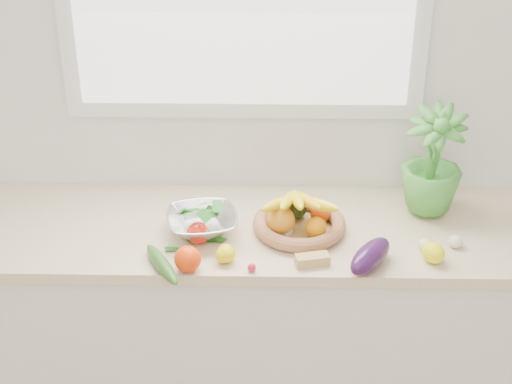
{
  "coord_description": "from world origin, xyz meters",
  "views": [
    {
      "loc": [
        0.1,
        -0.43,
        2.38
      ],
      "look_at": [
        0.05,
        1.93,
        1.05
      ],
      "focal_mm": 55.0,
      "sensor_mm": 36.0,
      "label": 1
    }
  ],
  "objects_px": {
    "cucumber": "(162,264)",
    "fruit_basket": "(299,219)",
    "apple": "(198,233)",
    "potted_herb": "(433,160)",
    "eggplant": "(370,256)",
    "colander_with_spinach": "(202,219)"
  },
  "relations": [
    {
      "from": "eggplant",
      "to": "potted_herb",
      "type": "xyz_separation_m",
      "value": [
        0.25,
        0.36,
        0.17
      ]
    },
    {
      "from": "cucumber",
      "to": "fruit_basket",
      "type": "height_order",
      "value": "fruit_basket"
    },
    {
      "from": "apple",
      "to": "eggplant",
      "type": "relative_size",
      "value": 0.36
    },
    {
      "from": "colander_with_spinach",
      "to": "potted_herb",
      "type": "bearing_deg",
      "value": 11.66
    },
    {
      "from": "colander_with_spinach",
      "to": "cucumber",
      "type": "bearing_deg",
      "value": -117.61
    },
    {
      "from": "apple",
      "to": "eggplant",
      "type": "xyz_separation_m",
      "value": [
        0.57,
        -0.14,
        0.0
      ]
    },
    {
      "from": "fruit_basket",
      "to": "colander_with_spinach",
      "type": "distance_m",
      "value": 0.34
    },
    {
      "from": "cucumber",
      "to": "potted_herb",
      "type": "distance_m",
      "value": 1.02
    },
    {
      "from": "apple",
      "to": "fruit_basket",
      "type": "distance_m",
      "value": 0.36
    },
    {
      "from": "cucumber",
      "to": "fruit_basket",
      "type": "bearing_deg",
      "value": 28.81
    },
    {
      "from": "fruit_basket",
      "to": "potted_herb",
      "type": "bearing_deg",
      "value": 16.32
    },
    {
      "from": "fruit_basket",
      "to": "cucumber",
      "type": "bearing_deg",
      "value": -151.19
    },
    {
      "from": "cucumber",
      "to": "potted_herb",
      "type": "relative_size",
      "value": 0.65
    },
    {
      "from": "apple",
      "to": "potted_herb",
      "type": "bearing_deg",
      "value": 15.15
    },
    {
      "from": "apple",
      "to": "cucumber",
      "type": "height_order",
      "value": "apple"
    },
    {
      "from": "colander_with_spinach",
      "to": "fruit_basket",
      "type": "bearing_deg",
      "value": 4.82
    },
    {
      "from": "potted_herb",
      "to": "fruit_basket",
      "type": "distance_m",
      "value": 0.52
    },
    {
      "from": "apple",
      "to": "colander_with_spinach",
      "type": "xyz_separation_m",
      "value": [
        0.01,
        0.05,
        0.02
      ]
    },
    {
      "from": "cucumber",
      "to": "potted_herb",
      "type": "height_order",
      "value": "potted_herb"
    },
    {
      "from": "apple",
      "to": "fruit_basket",
      "type": "height_order",
      "value": "fruit_basket"
    },
    {
      "from": "eggplant",
      "to": "fruit_basket",
      "type": "distance_m",
      "value": 0.32
    },
    {
      "from": "eggplant",
      "to": "colander_with_spinach",
      "type": "relative_size",
      "value": 0.77
    }
  ]
}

